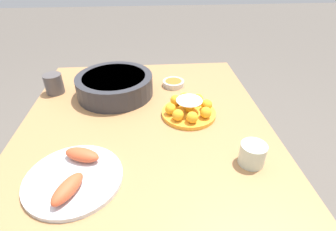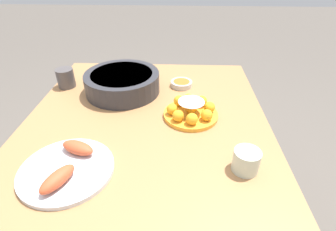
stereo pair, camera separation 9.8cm
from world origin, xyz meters
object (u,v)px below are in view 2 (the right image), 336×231
Objects in this scene: cake_plate at (191,110)px; serving_bowl at (122,82)px; dining_table at (145,152)px; seafood_platter at (67,168)px; cup_far at (66,78)px; cup_near at (246,161)px; sauce_bowl at (181,84)px.

serving_bowl reaches higher than cake_plate.
dining_table is 0.31m from seafood_platter.
cake_plate is at bearing -56.60° from dining_table.
cup_far is at bearing 20.16° from seafood_platter.
dining_table is at bearing -45.83° from seafood_platter.
dining_table is 0.39m from cup_near.
cake_plate is at bearing -172.08° from sauce_bowl.
cup_near is (-0.17, -0.33, 0.13)m from dining_table.
serving_bowl reaches higher than sauce_bowl.
cake_plate reaches higher than sauce_bowl.
serving_bowl is at bearing 43.83° from cup_near.
dining_table is 15.82× the size of cup_near.
cake_plate is 0.76× the size of seafood_platter.
serving_bowl is at bearing 57.53° from cake_plate.
serving_bowl is (0.19, 0.31, 0.02)m from cake_plate.
cake_plate is at bearing -122.47° from serving_bowl.
serving_bowl is 1.19× the size of seafood_platter.
sauce_bowl is at bearing 19.39° from cup_near.
seafood_platter is 3.51× the size of cup_near.
cup_near is at bearing -117.26° from dining_table.
serving_bowl is 0.28m from sauce_bowl.
cup_far is (0.35, 0.41, 0.14)m from dining_table.
cup_far is (0.04, 0.28, -0.00)m from serving_bowl.
seafood_platter is (-0.51, 0.08, -0.03)m from serving_bowl.
serving_bowl is at bearing 22.82° from dining_table.
seafood_platter is 0.59m from cup_far.
cup_near is (-0.29, -0.16, 0.01)m from cake_plate.
serving_bowl is (0.31, 0.13, 0.14)m from dining_table.
cup_far is at bearing 54.86° from cup_near.
sauce_bowl is at bearing -20.41° from dining_table.
dining_table is 12.56× the size of sauce_bowl.
serving_bowl is 0.67m from cup_near.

